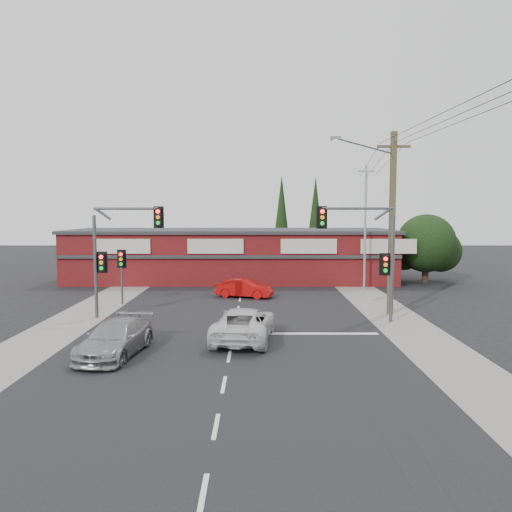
{
  "coord_description": "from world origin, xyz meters",
  "views": [
    {
      "loc": [
        1.08,
        -24.34,
        5.69
      ],
      "look_at": [
        1.05,
        3.0,
        3.25
      ],
      "focal_mm": 35.0,
      "sensor_mm": 36.0,
      "label": 1
    }
  ],
  "objects_px": {
    "white_suv": "(244,324)",
    "utility_pole": "(390,217)",
    "red_sedan": "(244,288)",
    "shop_building": "(232,254)",
    "silver_suv": "(115,338)"
  },
  "relations": [
    {
      "from": "utility_pole",
      "to": "shop_building",
      "type": "bearing_deg",
      "value": 123.76
    },
    {
      "from": "white_suv",
      "to": "shop_building",
      "type": "bearing_deg",
      "value": -78.73
    },
    {
      "from": "white_suv",
      "to": "shop_building",
      "type": "xyz_separation_m",
      "value": [
        -1.52,
        19.56,
        1.41
      ]
    },
    {
      "from": "white_suv",
      "to": "utility_pole",
      "type": "xyz_separation_m",
      "value": [
        7.84,
        5.56,
        4.67
      ]
    },
    {
      "from": "white_suv",
      "to": "red_sedan",
      "type": "distance_m",
      "value": 11.02
    },
    {
      "from": "silver_suv",
      "to": "red_sedan",
      "type": "distance_m",
      "value": 14.23
    },
    {
      "from": "white_suv",
      "to": "silver_suv",
      "type": "bearing_deg",
      "value": 32.2
    },
    {
      "from": "silver_suv",
      "to": "shop_building",
      "type": "relative_size",
      "value": 0.17
    },
    {
      "from": "utility_pole",
      "to": "silver_suv",
      "type": "bearing_deg",
      "value": -148.31
    },
    {
      "from": "shop_building",
      "to": "silver_suv",
      "type": "bearing_deg",
      "value": -99.13
    },
    {
      "from": "white_suv",
      "to": "silver_suv",
      "type": "relative_size",
      "value": 1.1
    },
    {
      "from": "white_suv",
      "to": "shop_building",
      "type": "distance_m",
      "value": 19.67
    },
    {
      "from": "white_suv",
      "to": "silver_suv",
      "type": "xyz_separation_m",
      "value": [
        -5.04,
        -2.39,
        -0.04
      ]
    },
    {
      "from": "red_sedan",
      "to": "utility_pole",
      "type": "bearing_deg",
      "value": -107.56
    },
    {
      "from": "white_suv",
      "to": "utility_pole",
      "type": "bearing_deg",
      "value": -137.81
    }
  ]
}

